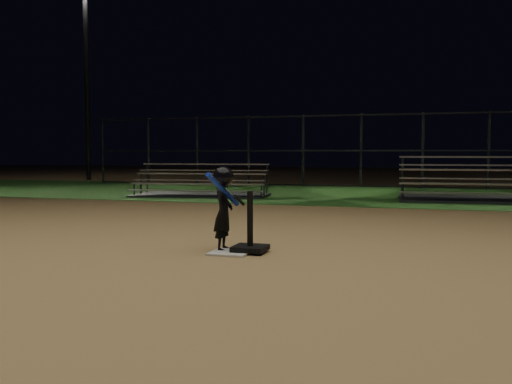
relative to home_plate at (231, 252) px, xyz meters
name	(u,v)px	position (x,y,z in m)	size (l,w,h in m)	color
ground	(231,253)	(0.00, 0.00, -0.01)	(80.00, 80.00, 0.00)	#A8824C
grass_strip	(348,193)	(0.00, 10.00, -0.01)	(60.00, 8.00, 0.01)	#23521A
home_plate	(231,252)	(0.00, 0.00, 0.00)	(0.45, 0.45, 0.02)	beige
batting_tee	(250,240)	(0.20, 0.11, 0.13)	(0.38, 0.38, 0.70)	black
child_batter	(223,206)	(-0.14, 0.14, 0.53)	(0.38, 0.60, 1.01)	black
bleacher_left	(201,190)	(-3.68, 7.86, 0.17)	(3.79, 2.22, 0.88)	#AAABAF
bleacher_right	(494,192)	(3.71, 8.49, 0.21)	(4.57, 2.42, 1.09)	#B4B4B9
backstop_fence	(361,151)	(0.00, 13.00, 1.24)	(20.08, 0.08, 2.50)	#38383D
light_pole_left	(86,65)	(-12.00, 14.94, 4.93)	(0.90, 0.53, 8.30)	#2D2D30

